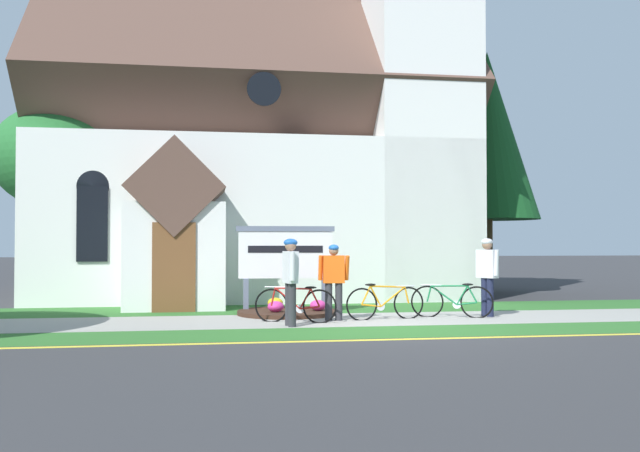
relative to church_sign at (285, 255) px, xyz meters
name	(u,v)px	position (x,y,z in m)	size (l,w,h in m)	color
ground	(348,309)	(1.64, 0.74, -1.34)	(140.00, 140.00, 0.00)	#333335
sidewalk_slab	(278,321)	(-0.34, -1.66, -1.33)	(32.00, 2.52, 0.01)	#99968E
grass_verge	(290,334)	(-0.34, -3.75, -1.33)	(32.00, 1.66, 0.01)	#2D6628
church_lawn	(268,309)	(-0.34, 0.88, -1.33)	(24.00, 2.57, 0.01)	#2D6628
curb_paint_stripe	(296,342)	(-0.34, -4.73, -1.33)	(28.00, 0.16, 0.01)	yellow
church_building	(268,154)	(0.12, 6.11, 3.13)	(12.83, 10.41, 13.24)	white
church_sign	(285,255)	(0.00, 0.00, 0.00)	(2.29, 0.25, 2.01)	slate
flower_bed	(288,311)	(0.01, -0.43, -1.26)	(2.25, 2.25, 0.34)	#382319
bicycle_green	(385,302)	(1.92, -1.76, -0.97)	(1.76, 0.34, 0.79)	black
bicycle_black	(296,305)	(-0.01, -2.00, -0.98)	(1.61, 0.63, 0.76)	black
bicycle_silver	(452,301)	(3.45, -1.60, -0.97)	(1.67, 0.64, 0.76)	black
cyclist_in_white_jersey	(487,271)	(4.28, -1.55, -0.32)	(0.40, 0.67, 1.72)	#191E38
cyclist_in_yellow_jersey	(291,275)	(-0.19, -2.67, -0.34)	(0.30, 0.74, 1.70)	#2D2D33
cyclist_in_blue_jersey	(334,277)	(0.81, -1.82, -0.42)	(0.62, 0.31, 1.58)	#2D2D33
roadside_conifer	(487,136)	(7.38, 5.79, 3.85)	(3.37, 3.37, 7.99)	#4C3823
yard_deciduous_tree	(56,158)	(-6.03, 4.49, 2.69)	(3.50, 3.50, 5.51)	#4C3823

